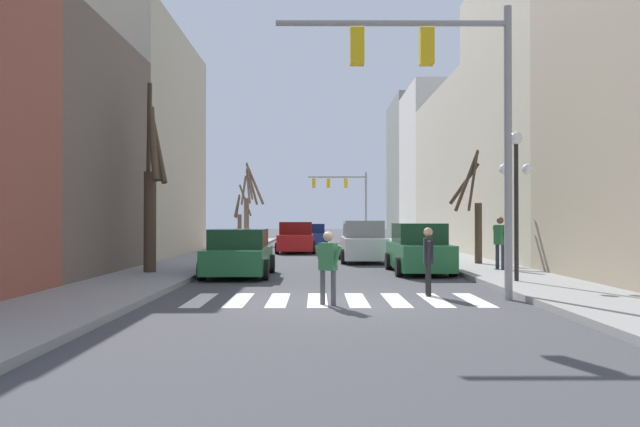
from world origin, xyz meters
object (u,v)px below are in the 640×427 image
street_lamp_right_corner (516,175)px  pedestrian_waiting_at_curb (500,238)px  pedestrian_near_right_corner (328,262)px  car_driving_toward_lane (363,243)px  street_tree_right_mid (151,191)px  traffic_signal_far (345,191)px  car_parked_left_near (239,254)px  street_tree_right_far (474,214)px  street_tree_right_near (240,220)px  pedestrian_on_left_sidewalk (428,255)px  car_parked_left_mid (359,233)px  car_parked_right_far (312,236)px  car_at_intersection (296,238)px  street_tree_left_near (248,203)px  car_driving_away_lane (419,250)px  traffic_signal_near (446,91)px

street_lamp_right_corner → pedestrian_waiting_at_curb: size_ratio=2.30×
street_lamp_right_corner → pedestrian_near_right_corner: street_lamp_right_corner is taller
car_driving_toward_lane → pedestrian_waiting_at_curb: (4.23, -6.25, 0.38)m
pedestrian_waiting_at_curb → street_tree_right_mid: size_ratio=0.29×
car_driving_toward_lane → pedestrian_near_right_corner: (-1.81, -14.05, 0.10)m
traffic_signal_far → car_parked_left_near: size_ratio=1.40×
car_driving_toward_lane → street_tree_right_mid: bearing=134.2°
street_tree_right_far → street_tree_right_near: bearing=119.7°
pedestrian_on_left_sidewalk → street_tree_right_mid: street_tree_right_mid is taller
street_lamp_right_corner → car_parked_left_mid: street_lamp_right_corner is taller
pedestrian_on_left_sidewalk → car_parked_right_far: bearing=-167.9°
car_parked_left_mid → pedestrian_near_right_corner: bearing=175.0°
street_lamp_right_corner → street_tree_right_near: bearing=112.0°
traffic_signal_far → car_parked_right_far: bearing=-102.9°
car_parked_right_far → car_at_intersection: car_at_intersection is taller
pedestrian_on_left_sidewalk → pedestrian_waiting_at_curb: size_ratio=0.92×
street_tree_left_near → car_driving_away_lane: bearing=-71.6°
car_driving_away_lane → pedestrian_waiting_at_curb: bearing=-99.1°
car_at_intersection → street_tree_right_near: (-4.32, 9.25, 1.03)m
car_parked_left_near → car_at_intersection: bearing=-5.3°
traffic_signal_far → street_lamp_right_corner: traffic_signal_far is taller
street_lamp_right_corner → street_tree_right_near: (-11.04, 27.26, -1.26)m
traffic_signal_near → street_tree_left_near: (-8.26, 33.96, -1.67)m
car_parked_right_far → street_tree_right_mid: size_ratio=0.78×
traffic_signal_far → street_tree_right_mid: size_ratio=0.98×
traffic_signal_near → street_tree_right_far: size_ratio=1.53×
street_tree_right_far → street_tree_left_near: size_ratio=0.72×
car_parked_left_near → street_tree_right_mid: street_tree_right_mid is taller
street_lamp_right_corner → car_parked_left_mid: bearing=93.6°
street_lamp_right_corner → street_tree_left_near: bearing=109.3°
street_tree_right_near → street_tree_left_near: (0.19, 3.75, 1.33)m
car_parked_right_far → pedestrian_on_left_sidewalk: 28.10m
car_driving_away_lane → pedestrian_waiting_at_curb: size_ratio=2.65×
car_parked_left_mid → pedestrian_on_left_sidewalk: size_ratio=2.77×
car_driving_away_lane → street_tree_right_near: bearing=21.6°
car_driving_toward_lane → street_tree_right_near: 18.65m
car_driving_toward_lane → car_driving_away_lane: size_ratio=0.98×
pedestrian_near_right_corner → car_parked_left_mid: bearing=-62.2°
street_lamp_right_corner → car_driving_away_lane: street_lamp_right_corner is taller
traffic_signal_far → street_tree_right_far: size_ratio=1.37×
street_tree_left_near → car_driving_toward_lane: bearing=-70.5°
traffic_signal_near → street_tree_right_near: bearing=105.6°
traffic_signal_near → car_parked_left_near: traffic_signal_near is taller
car_at_intersection → street_tree_right_far: size_ratio=1.04×
traffic_signal_near → pedestrian_on_left_sidewalk: 3.94m
car_parked_right_far → car_parked_left_mid: bearing=152.7°
pedestrian_on_left_sidewalk → car_driving_away_lane: bearing=178.5°
car_parked_right_far → street_tree_right_near: street_tree_right_near is taller
street_tree_right_mid → street_tree_right_far: bearing=18.8°
car_driving_away_lane → street_tree_right_near: (-9.04, 22.84, 1.04)m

